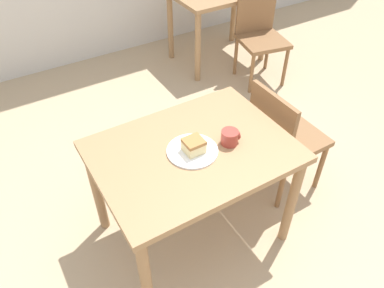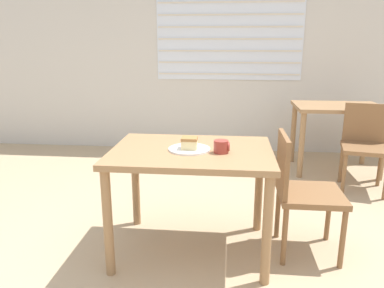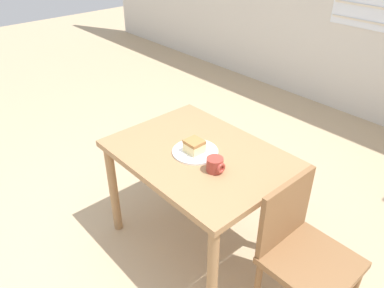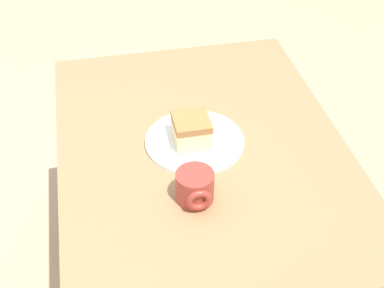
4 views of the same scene
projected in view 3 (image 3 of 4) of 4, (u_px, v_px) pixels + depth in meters
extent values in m
plane|color=tan|center=(161.00, 274.00, 2.41)|extent=(14.00, 14.00, 0.00)
cube|color=#9E754C|center=(199.00, 155.00, 2.27)|extent=(1.08, 0.80, 0.04)
cylinder|color=#9E754C|center=(113.00, 190.00, 2.58)|extent=(0.06, 0.06, 0.71)
cylinder|color=#9E754C|center=(212.00, 277.00, 1.96)|extent=(0.06, 0.06, 0.71)
cylinder|color=#9E754C|center=(189.00, 153.00, 2.98)|extent=(0.06, 0.06, 0.71)
cylinder|color=#9E754C|center=(291.00, 216.00, 2.36)|extent=(0.06, 0.06, 0.71)
cube|color=brown|center=(312.00, 263.00, 1.94)|extent=(0.43, 0.43, 0.04)
cylinder|color=brown|center=(257.00, 288.00, 2.08)|extent=(0.04, 0.04, 0.42)
cylinder|color=brown|center=(296.00, 254.00, 2.29)|extent=(0.04, 0.04, 0.42)
cube|color=brown|center=(286.00, 212.00, 1.96)|extent=(0.03, 0.41, 0.40)
cylinder|color=white|center=(195.00, 152.00, 2.26)|extent=(0.28, 0.28, 0.01)
cube|color=beige|center=(194.00, 147.00, 2.23)|extent=(0.10, 0.10, 0.06)
cube|color=#A3703D|center=(194.00, 142.00, 2.21)|extent=(0.10, 0.10, 0.02)
cylinder|color=#9E382D|center=(215.00, 165.00, 2.08)|extent=(0.10, 0.10, 0.08)
torus|color=#9E382D|center=(221.00, 168.00, 2.05)|extent=(0.02, 0.06, 0.06)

